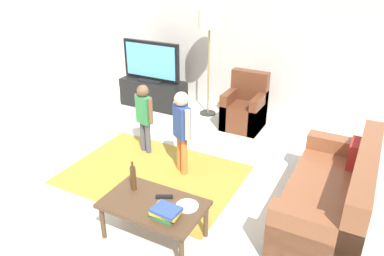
{
  "coord_description": "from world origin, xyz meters",
  "views": [
    {
      "loc": [
        1.94,
        -3.08,
        2.65
      ],
      "look_at": [
        0.0,
        0.6,
        0.65
      ],
      "focal_mm": 35.08,
      "sensor_mm": 36.0,
      "label": 1
    }
  ],
  "objects_px": {
    "tv_stand": "(153,94)",
    "child_near_tv": "(144,113)",
    "armchair": "(245,109)",
    "floor_lamp": "(209,25)",
    "plate": "(187,206)",
    "tv": "(151,62)",
    "book_stack": "(166,212)",
    "couch": "(336,198)",
    "tv_remote": "(164,197)",
    "child_center": "(182,126)",
    "bottle": "(133,178)",
    "coffee_table": "(154,207)"
  },
  "relations": [
    {
      "from": "bottle",
      "to": "plate",
      "type": "distance_m",
      "value": 0.63
    },
    {
      "from": "child_near_tv",
      "to": "tv_remote",
      "type": "relative_size",
      "value": 5.94
    },
    {
      "from": "couch",
      "to": "armchair",
      "type": "height_order",
      "value": "armchair"
    },
    {
      "from": "plate",
      "to": "book_stack",
      "type": "bearing_deg",
      "value": -114.98
    },
    {
      "from": "couch",
      "to": "floor_lamp",
      "type": "xyz_separation_m",
      "value": [
        -2.43,
        1.98,
        1.25
      ]
    },
    {
      "from": "tv",
      "to": "child_near_tv",
      "type": "bearing_deg",
      "value": -60.32
    },
    {
      "from": "child_near_tv",
      "to": "armchair",
      "type": "bearing_deg",
      "value": 56.99
    },
    {
      "from": "bottle",
      "to": "tv_remote",
      "type": "distance_m",
      "value": 0.37
    },
    {
      "from": "child_center",
      "to": "coffee_table",
      "type": "relative_size",
      "value": 1.11
    },
    {
      "from": "floor_lamp",
      "to": "book_stack",
      "type": "height_order",
      "value": "floor_lamp"
    },
    {
      "from": "bottle",
      "to": "book_stack",
      "type": "bearing_deg",
      "value": -23.12
    },
    {
      "from": "couch",
      "to": "coffee_table",
      "type": "xyz_separation_m",
      "value": [
        -1.55,
        -1.1,
        0.08
      ]
    },
    {
      "from": "bottle",
      "to": "child_near_tv",
      "type": "bearing_deg",
      "value": 120.26
    },
    {
      "from": "child_center",
      "to": "tv_remote",
      "type": "xyz_separation_m",
      "value": [
        0.41,
        -1.09,
        -0.24
      ]
    },
    {
      "from": "tv_stand",
      "to": "bottle",
      "type": "bearing_deg",
      "value": -60.22
    },
    {
      "from": "armchair",
      "to": "floor_lamp",
      "type": "distance_m",
      "value": 1.47
    },
    {
      "from": "child_center",
      "to": "bottle",
      "type": "relative_size",
      "value": 3.44
    },
    {
      "from": "tv_stand",
      "to": "child_near_tv",
      "type": "distance_m",
      "value": 1.76
    },
    {
      "from": "tv_remote",
      "to": "couch",
      "type": "bearing_deg",
      "value": 5.81
    },
    {
      "from": "armchair",
      "to": "book_stack",
      "type": "bearing_deg",
      "value": -83.39
    },
    {
      "from": "child_near_tv",
      "to": "child_center",
      "type": "bearing_deg",
      "value": -17.62
    },
    {
      "from": "tv_stand",
      "to": "bottle",
      "type": "height_order",
      "value": "bottle"
    },
    {
      "from": "plate",
      "to": "tv",
      "type": "bearing_deg",
      "value": 128.55
    },
    {
      "from": "floor_lamp",
      "to": "child_center",
      "type": "relative_size",
      "value": 1.61
    },
    {
      "from": "tv_remote",
      "to": "armchair",
      "type": "bearing_deg",
      "value": 66.22
    },
    {
      "from": "armchair",
      "to": "tv_remote",
      "type": "distance_m",
      "value": 2.78
    },
    {
      "from": "tv",
      "to": "armchair",
      "type": "xyz_separation_m",
      "value": [
        1.79,
        -0.02,
        -0.55
      ]
    },
    {
      "from": "armchair",
      "to": "bottle",
      "type": "height_order",
      "value": "armchair"
    },
    {
      "from": "tv",
      "to": "book_stack",
      "type": "xyz_separation_m",
      "value": [
        2.14,
        -3.03,
        -0.37
      ]
    },
    {
      "from": "couch",
      "to": "tv_remote",
      "type": "xyz_separation_m",
      "value": [
        -1.5,
        -0.98,
        0.14
      ]
    },
    {
      "from": "armchair",
      "to": "child_near_tv",
      "type": "relative_size",
      "value": 0.89
    },
    {
      "from": "tv_stand",
      "to": "bottle",
      "type": "distance_m",
      "value": 3.28
    },
    {
      "from": "tv_stand",
      "to": "coffee_table",
      "type": "height_order",
      "value": "tv_stand"
    },
    {
      "from": "armchair",
      "to": "coffee_table",
      "type": "height_order",
      "value": "armchair"
    },
    {
      "from": "child_near_tv",
      "to": "book_stack",
      "type": "distance_m",
      "value": 2.03
    },
    {
      "from": "floor_lamp",
      "to": "plate",
      "type": "relative_size",
      "value": 8.09
    },
    {
      "from": "coffee_table",
      "to": "plate",
      "type": "relative_size",
      "value": 4.55
    },
    {
      "from": "armchair",
      "to": "plate",
      "type": "distance_m",
      "value": 2.83
    },
    {
      "from": "tv",
      "to": "floor_lamp",
      "type": "xyz_separation_m",
      "value": [
        1.03,
        0.17,
        0.7
      ]
    },
    {
      "from": "book_stack",
      "to": "plate",
      "type": "height_order",
      "value": "book_stack"
    },
    {
      "from": "tv_remote",
      "to": "tv_stand",
      "type": "bearing_deg",
      "value": 97.48
    },
    {
      "from": "couch",
      "to": "armchair",
      "type": "bearing_deg",
      "value": 133.15
    },
    {
      "from": "coffee_table",
      "to": "book_stack",
      "type": "xyz_separation_m",
      "value": [
        0.22,
        -0.12,
        0.1
      ]
    },
    {
      "from": "armchair",
      "to": "book_stack",
      "type": "relative_size",
      "value": 3.24
    },
    {
      "from": "tv",
      "to": "bottle",
      "type": "relative_size",
      "value": 3.41
    },
    {
      "from": "floor_lamp",
      "to": "book_stack",
      "type": "relative_size",
      "value": 6.41
    },
    {
      "from": "tv",
      "to": "plate",
      "type": "relative_size",
      "value": 5.0
    },
    {
      "from": "child_near_tv",
      "to": "bottle",
      "type": "xyz_separation_m",
      "value": [
        0.78,
        -1.34,
        -0.05
      ]
    },
    {
      "from": "child_near_tv",
      "to": "coffee_table",
      "type": "xyz_separation_m",
      "value": [
        1.08,
        -1.44,
        -0.24
      ]
    },
    {
      "from": "tv_stand",
      "to": "tv_remote",
      "type": "height_order",
      "value": "tv_stand"
    }
  ]
}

